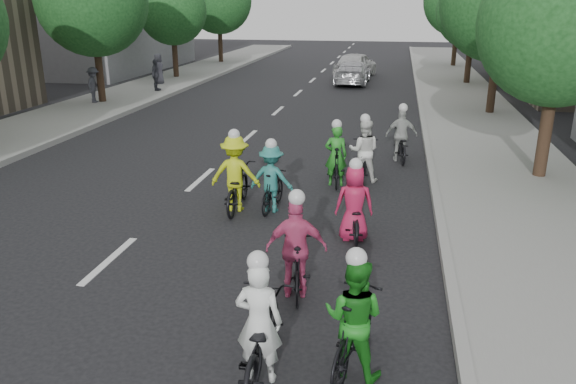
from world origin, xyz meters
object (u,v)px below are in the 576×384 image
(cyclist_1, at_px, (354,325))
(follow_car_lead, at_px, (353,72))
(spectator_1, at_px, (156,75))
(cyclist_4, at_px, (354,211))
(cyclist_0, at_px, (261,334))
(cyclist_7, at_px, (272,183))
(spectator_0, at_px, (94,85))
(cyclist_6, at_px, (364,157))
(follow_car_trail, at_px, (356,65))
(cyclist_8, at_px, (401,141))
(cyclist_3, at_px, (297,256))
(cyclist_2, at_px, (236,180))
(spectator_2, at_px, (159,69))
(cyclist_5, at_px, (336,162))

(cyclist_1, height_order, follow_car_lead, cyclist_1)
(spectator_1, bearing_deg, cyclist_4, -151.55)
(cyclist_0, relative_size, cyclist_7, 1.16)
(spectator_0, bearing_deg, cyclist_6, -132.38)
(cyclist_6, bearing_deg, cyclist_7, 55.25)
(cyclist_1, bearing_deg, cyclist_7, -55.65)
(follow_car_trail, bearing_deg, cyclist_8, 109.29)
(cyclist_3, distance_m, spectator_0, 19.34)
(cyclist_3, distance_m, cyclist_8, 8.65)
(cyclist_4, bearing_deg, cyclist_8, -106.16)
(cyclist_0, height_order, spectator_0, cyclist_0)
(cyclist_1, xyz_separation_m, cyclist_6, (-0.39, 8.14, -0.03))
(cyclist_0, distance_m, cyclist_3, 2.13)
(cyclist_6, xyz_separation_m, cyclist_8, (0.96, 2.16, -0.04))
(cyclist_2, bearing_deg, spectator_2, -64.89)
(cyclist_4, height_order, follow_car_trail, cyclist_4)
(cyclist_0, distance_m, spectator_1, 23.68)
(cyclist_4, height_order, cyclist_7, cyclist_4)
(cyclist_1, height_order, cyclist_5, cyclist_1)
(cyclist_4, distance_m, spectator_1, 20.15)
(cyclist_6, height_order, spectator_2, cyclist_6)
(cyclist_6, distance_m, cyclist_8, 2.37)
(cyclist_8, bearing_deg, cyclist_6, 58.90)
(cyclist_0, height_order, cyclist_4, cyclist_0)
(cyclist_0, relative_size, follow_car_lead, 0.43)
(cyclist_0, relative_size, cyclist_6, 1.03)
(follow_car_lead, bearing_deg, cyclist_3, 93.59)
(cyclist_7, distance_m, spectator_1, 18.06)
(cyclist_5, xyz_separation_m, follow_car_lead, (-1.10, 18.53, 0.05))
(cyclist_2, bearing_deg, cyclist_7, -177.83)
(cyclist_2, height_order, follow_car_lead, cyclist_2)
(cyclist_4, xyz_separation_m, spectator_2, (-12.26, 19.04, 0.38))
(follow_car_lead, relative_size, spectator_2, 2.79)
(cyclist_4, distance_m, cyclist_8, 6.14)
(cyclist_1, bearing_deg, cyclist_0, 27.69)
(follow_car_lead, height_order, spectator_0, spectator_0)
(cyclist_5, xyz_separation_m, spectator_0, (-11.92, 9.36, 0.33))
(cyclist_0, bearing_deg, spectator_0, -57.33)
(cyclist_3, xyz_separation_m, cyclist_8, (1.61, 8.50, -0.07))
(cyclist_5, bearing_deg, cyclist_2, 40.69)
(cyclist_3, distance_m, follow_car_trail, 27.32)
(cyclist_7, distance_m, follow_car_trail, 23.63)
(cyclist_1, bearing_deg, cyclist_5, -70.22)
(cyclist_2, bearing_deg, cyclist_6, -137.16)
(cyclist_4, xyz_separation_m, cyclist_5, (-0.74, 3.42, 0.03))
(spectator_0, bearing_deg, cyclist_2, -146.75)
(cyclist_5, relative_size, cyclist_6, 0.93)
(cyclist_3, height_order, spectator_0, cyclist_3)
(cyclist_5, bearing_deg, follow_car_lead, -94.30)
(follow_car_trail, bearing_deg, cyclist_7, 100.74)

